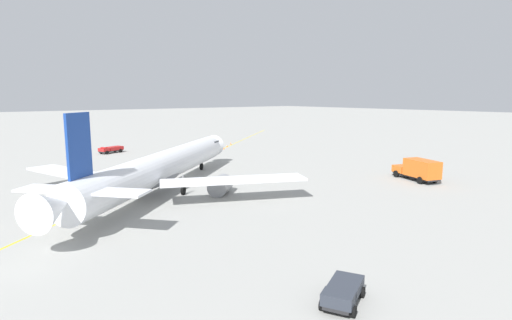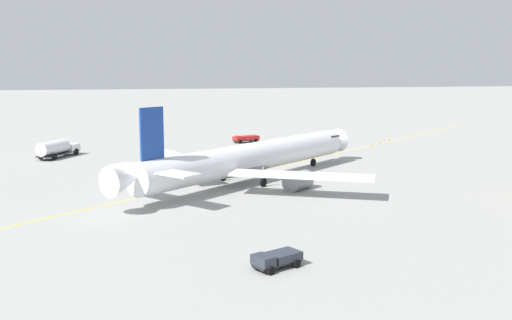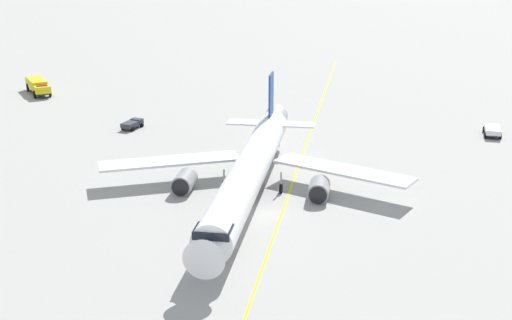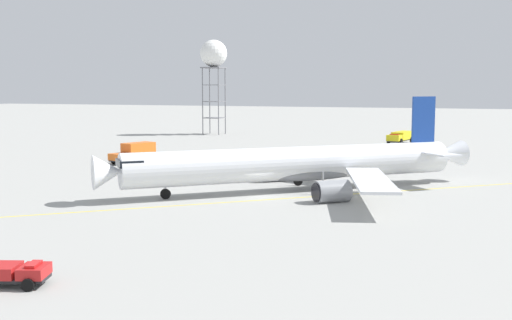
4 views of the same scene
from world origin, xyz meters
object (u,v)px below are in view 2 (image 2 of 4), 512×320
(airliner_main, at_px, (249,159))
(safety_cone_near, at_px, (372,144))
(safety_cone_far, at_px, (389,139))
(ops_pickup_truck, at_px, (246,138))
(fuel_tanker_truck, at_px, (57,148))
(safety_cone_mid, at_px, (380,142))
(baggage_truck_truck, at_px, (276,259))

(airliner_main, bearing_deg, safety_cone_near, 4.60)
(safety_cone_far, bearing_deg, ops_pickup_truck, -96.19)
(fuel_tanker_truck, distance_m, safety_cone_far, 63.00)
(ops_pickup_truck, relative_size, fuel_tanker_truck, 0.62)
(safety_cone_mid, distance_m, safety_cone_far, 4.91)
(baggage_truck_truck, relative_size, safety_cone_far, 7.48)
(ops_pickup_truck, distance_m, fuel_tanker_truck, 36.11)
(ops_pickup_truck, height_order, safety_cone_near, ops_pickup_truck)
(safety_cone_near, bearing_deg, safety_cone_mid, 135.48)
(fuel_tanker_truck, xyz_separation_m, safety_cone_near, (-3.25, 55.85, -1.29))
(airliner_main, bearing_deg, ops_pickup_truck, 39.25)
(safety_cone_mid, xyz_separation_m, safety_cone_far, (-3.50, 3.44, 0.00))
(ops_pickup_truck, height_order, safety_cone_mid, ops_pickup_truck)
(airliner_main, relative_size, fuel_tanker_truck, 4.16)
(fuel_tanker_truck, distance_m, safety_cone_mid, 59.14)
(baggage_truck_truck, bearing_deg, fuel_tanker_truck, -95.53)
(fuel_tanker_truck, relative_size, safety_cone_far, 15.95)
(ops_pickup_truck, bearing_deg, safety_cone_near, 137.75)
(airliner_main, height_order, safety_cone_near, airliner_main)
(airliner_main, xyz_separation_m, baggage_truck_truck, (32.76, -4.27, -2.24))
(baggage_truck_truck, distance_m, safety_cone_mid, 74.47)
(fuel_tanker_truck, height_order, safety_cone_near, fuel_tanker_truck)
(ops_pickup_truck, height_order, safety_cone_far, ops_pickup_truck)
(airliner_main, relative_size, safety_cone_far, 66.30)
(baggage_truck_truck, distance_m, safety_cone_far, 79.21)
(airliner_main, distance_m, ops_pickup_truck, 39.59)
(ops_pickup_truck, bearing_deg, fuel_tanker_truck, 2.02)
(ops_pickup_truck, relative_size, safety_cone_mid, 9.85)
(safety_cone_near, bearing_deg, fuel_tanker_truck, -86.67)
(fuel_tanker_truck, height_order, safety_cone_mid, fuel_tanker_truck)
(airliner_main, xyz_separation_m, safety_cone_mid, (-32.35, 31.88, -2.68))
(safety_cone_mid, bearing_deg, ops_pickup_truck, -104.74)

